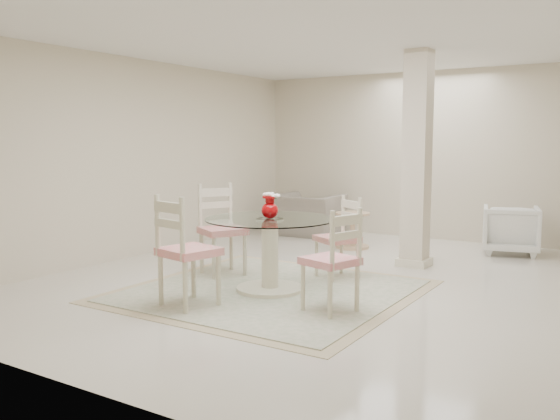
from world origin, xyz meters
The scene contains 13 objects.
ground centered at (0.00, 0.00, 0.00)m, with size 7.00×7.00×0.00m, color silver.
room_shell centered at (0.00, 0.00, 1.86)m, with size 6.02×7.02×2.71m.
column centered at (0.50, 1.30, 1.35)m, with size 0.30×0.30×2.70m, color beige.
area_rug centered at (-0.35, -0.78, 0.01)m, with size 2.86×2.86×0.02m.
dining_table centered at (-0.35, -0.78, 0.40)m, with size 1.35×1.35×0.78m.
red_vase centered at (-0.35, -0.78, 0.91)m, with size 0.21×0.18×0.27m.
dining_chair_east centered at (0.60, -1.14, 0.57)m, with size 0.54×0.54×1.08m.
dining_chair_north centered at (0.03, 0.17, 0.55)m, with size 0.57×0.57×1.05m.
dining_chair_west centered at (-1.30, -0.40, 0.63)m, with size 0.65×0.65×1.19m.
dining_chair_south centered at (-0.71, -1.74, 0.63)m, with size 0.57×0.57×1.20m.
recliner_taupe centered at (-1.87, 2.75, 0.34)m, with size 1.06×0.92×0.69m, color gray.
armchair_white centered at (1.37, 2.81, 0.34)m, with size 0.73×0.75×0.69m, color white.
side_table centered at (-0.71, 2.03, 0.25)m, with size 0.51×0.51×0.53m.
Camera 1 is at (2.99, -5.92, 1.59)m, focal length 38.00 mm.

